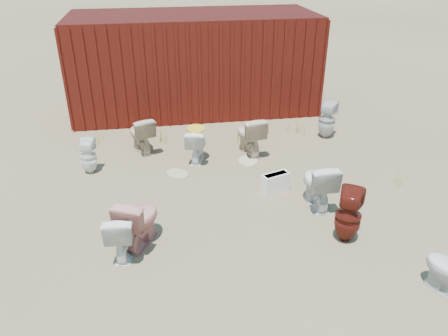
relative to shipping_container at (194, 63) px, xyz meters
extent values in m
plane|color=brown|center=(0.00, -5.20, -1.20)|extent=(100.00, 100.00, 0.00)
cube|color=#430D0B|center=(0.00, 0.00, 0.00)|extent=(6.00, 2.40, 2.40)
imported|color=white|center=(-1.66, -5.93, -0.84)|extent=(0.47, 0.74, 0.71)
imported|color=tan|center=(-1.43, -5.71, -0.80)|extent=(0.75, 0.91, 0.81)
imported|color=silver|center=(1.48, -5.15, -0.79)|extent=(0.47, 0.81, 0.82)
imported|color=#5B170F|center=(1.58, -6.13, -0.78)|extent=(0.53, 0.53, 0.84)
imported|color=white|center=(-2.40, -3.31, -0.86)|extent=(0.34, 0.35, 0.69)
imported|color=#C6AF91|center=(-1.41, -2.52, -0.81)|extent=(0.67, 0.87, 0.78)
imported|color=beige|center=(0.80, -2.99, -0.79)|extent=(0.61, 0.89, 0.83)
imported|color=white|center=(-0.31, -3.14, -0.86)|extent=(0.55, 0.74, 0.68)
imported|color=silver|center=(2.69, -2.44, -0.78)|extent=(0.54, 0.54, 0.84)
ellipsoid|color=yellow|center=(-0.31, -3.14, -0.51)|extent=(0.34, 0.43, 0.02)
cube|color=white|center=(0.92, -4.60, -1.02)|extent=(0.54, 0.35, 0.35)
ellipsoid|color=beige|center=(0.69, -3.37, -1.19)|extent=(0.44, 0.54, 0.02)
ellipsoid|color=tan|center=(-0.75, -3.68, -1.19)|extent=(0.57, 0.59, 0.02)
cone|color=#9B9D3F|center=(-2.47, -1.91, -1.07)|extent=(0.36, 0.36, 0.26)
cone|color=#9B9D3F|center=(0.72, -2.42, -1.05)|extent=(0.32, 0.32, 0.30)
cone|color=#9B9D3F|center=(2.08, -2.13, -1.03)|extent=(0.36, 0.36, 0.35)
cone|color=#9B9D3F|center=(-1.00, -2.11, -1.06)|extent=(0.30, 0.30, 0.28)
cone|color=#9B9D3F|center=(1.28, -1.91, -1.04)|extent=(0.34, 0.34, 0.33)
cone|color=#9B9D3F|center=(3.16, -4.74, -1.08)|extent=(0.28, 0.28, 0.24)
camera|label=1|loc=(-1.07, -11.05, 2.79)|focal=35.00mm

